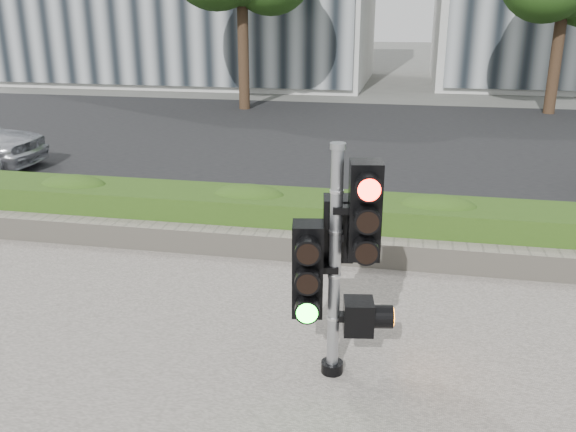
{
  "coord_description": "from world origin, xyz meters",
  "views": [
    {
      "loc": [
        1.02,
        -5.7,
        3.28
      ],
      "look_at": [
        -0.23,
        0.6,
        1.08
      ],
      "focal_mm": 38.0,
      "sensor_mm": 36.0,
      "label": 1
    }
  ],
  "objects": [
    {
      "name": "curb",
      "position": [
        0.0,
        3.15,
        0.06
      ],
      "size": [
        60.0,
        0.25,
        0.12
      ],
      "primitive_type": "cube",
      "color": "gray",
      "rests_on": "ground"
    },
    {
      "name": "ground",
      "position": [
        0.0,
        0.0,
        0.0
      ],
      "size": [
        120.0,
        120.0,
        0.0
      ],
      "primitive_type": "plane",
      "color": "#51514C",
      "rests_on": "ground"
    },
    {
      "name": "stone_wall",
      "position": [
        0.0,
        1.9,
        0.2
      ],
      "size": [
        12.0,
        0.32,
        0.34
      ],
      "primitive_type": "cube",
      "color": "gray",
      "rests_on": "sidewalk"
    },
    {
      "name": "traffic_signal",
      "position": [
        0.49,
        -0.72,
        1.24
      ],
      "size": [
        0.78,
        0.62,
        2.19
      ],
      "rotation": [
        0.0,
        0.0,
        0.16
      ],
      "color": "black",
      "rests_on": "sidewalk"
    },
    {
      "name": "road",
      "position": [
        0.0,
        10.0,
        0.01
      ],
      "size": [
        60.0,
        13.0,
        0.02
      ],
      "primitive_type": "cube",
      "color": "black",
      "rests_on": "ground"
    },
    {
      "name": "hedge",
      "position": [
        0.0,
        2.55,
        0.37
      ],
      "size": [
        12.0,
        1.0,
        0.68
      ],
      "primitive_type": "cube",
      "color": "#4B7A25",
      "rests_on": "sidewalk"
    }
  ]
}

